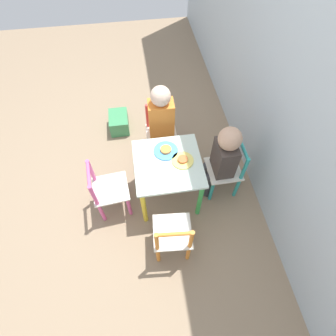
{
  "coord_description": "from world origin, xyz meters",
  "views": [
    {
      "loc": [
        1.08,
        -0.16,
        1.97
      ],
      "look_at": [
        0.0,
        0.0,
        0.38
      ],
      "focal_mm": 28.0,
      "sensor_mm": 36.0,
      "label": 1
    }
  ],
  "objects_px": {
    "child_back": "(223,157)",
    "plate_back": "(183,160)",
    "chair_orange": "(173,236)",
    "child_left": "(161,121)",
    "chair_teal": "(226,170)",
    "storage_bin": "(119,122)",
    "kids_table": "(168,169)",
    "chair_pink": "(108,190)",
    "chair_red": "(161,133)",
    "plate_left": "(166,150)"
  },
  "relations": [
    {
      "from": "child_left",
      "to": "child_back",
      "type": "relative_size",
      "value": 1.08
    },
    {
      "from": "plate_left",
      "to": "storage_bin",
      "type": "distance_m",
      "value": 0.9
    },
    {
      "from": "chair_red",
      "to": "chair_orange",
      "type": "relative_size",
      "value": 1.0
    },
    {
      "from": "chair_teal",
      "to": "chair_orange",
      "type": "relative_size",
      "value": 1.0
    },
    {
      "from": "chair_orange",
      "to": "child_left",
      "type": "xyz_separation_m",
      "value": [
        -0.88,
        0.05,
        0.21
      ]
    },
    {
      "from": "chair_teal",
      "to": "chair_pink",
      "type": "distance_m",
      "value": 0.94
    },
    {
      "from": "chair_teal",
      "to": "plate_back",
      "type": "relative_size",
      "value": 3.25
    },
    {
      "from": "child_back",
      "to": "plate_back",
      "type": "height_order",
      "value": "child_back"
    },
    {
      "from": "child_back",
      "to": "chair_teal",
      "type": "bearing_deg",
      "value": 90.0
    },
    {
      "from": "kids_table",
      "to": "chair_red",
      "type": "bearing_deg",
      "value": 178.86
    },
    {
      "from": "chair_pink",
      "to": "child_left",
      "type": "relative_size",
      "value": 0.66
    },
    {
      "from": "child_back",
      "to": "plate_back",
      "type": "xyz_separation_m",
      "value": [
        0.01,
        -0.3,
        0.03
      ]
    },
    {
      "from": "chair_teal",
      "to": "chair_pink",
      "type": "xyz_separation_m",
      "value": [
        0.05,
        -0.94,
        0.0
      ]
    },
    {
      "from": "kids_table",
      "to": "storage_bin",
      "type": "relative_size",
      "value": 1.95
    },
    {
      "from": "child_back",
      "to": "plate_left",
      "type": "bearing_deg",
      "value": -104.67
    },
    {
      "from": "kids_table",
      "to": "chair_orange",
      "type": "bearing_deg",
      "value": -4.66
    },
    {
      "from": "chair_pink",
      "to": "plate_left",
      "type": "xyz_separation_m",
      "value": [
        -0.15,
        0.47,
        0.21
      ]
    },
    {
      "from": "chair_teal",
      "to": "kids_table",
      "type": "bearing_deg",
      "value": -90.0
    },
    {
      "from": "child_back",
      "to": "chair_pink",
      "type": "bearing_deg",
      "value": -87.57
    },
    {
      "from": "chair_red",
      "to": "plate_back",
      "type": "height_order",
      "value": "chair_red"
    },
    {
      "from": "storage_bin",
      "to": "chair_orange",
      "type": "bearing_deg",
      "value": 14.38
    },
    {
      "from": "chair_orange",
      "to": "child_left",
      "type": "height_order",
      "value": "child_left"
    },
    {
      "from": "chair_teal",
      "to": "chair_orange",
      "type": "xyz_separation_m",
      "value": [
        0.47,
        -0.51,
        0.0
      ]
    },
    {
      "from": "chair_pink",
      "to": "child_back",
      "type": "bearing_deg",
      "value": -92.11
    },
    {
      "from": "kids_table",
      "to": "child_left",
      "type": "relative_size",
      "value": 0.63
    },
    {
      "from": "chair_pink",
      "to": "child_back",
      "type": "xyz_separation_m",
      "value": [
        -0.05,
        0.87,
        0.18
      ]
    },
    {
      "from": "chair_orange",
      "to": "child_back",
      "type": "distance_m",
      "value": 0.68
    },
    {
      "from": "kids_table",
      "to": "plate_left",
      "type": "distance_m",
      "value": 0.14
    },
    {
      "from": "kids_table",
      "to": "storage_bin",
      "type": "xyz_separation_m",
      "value": [
        -0.83,
        -0.37,
        -0.29
      ]
    },
    {
      "from": "chair_red",
      "to": "storage_bin",
      "type": "distance_m",
      "value": 0.55
    },
    {
      "from": "chair_orange",
      "to": "storage_bin",
      "type": "height_order",
      "value": "chair_orange"
    },
    {
      "from": "chair_orange",
      "to": "storage_bin",
      "type": "relative_size",
      "value": 2.05
    },
    {
      "from": "kids_table",
      "to": "chair_pink",
      "type": "relative_size",
      "value": 0.95
    },
    {
      "from": "chair_teal",
      "to": "child_left",
      "type": "xyz_separation_m",
      "value": [
        -0.4,
        -0.46,
        0.21
      ]
    },
    {
      "from": "child_left",
      "to": "plate_back",
      "type": "height_order",
      "value": "child_left"
    },
    {
      "from": "plate_back",
      "to": "child_left",
      "type": "bearing_deg",
      "value": -166.49
    },
    {
      "from": "chair_red",
      "to": "child_back",
      "type": "height_order",
      "value": "child_back"
    },
    {
      "from": "chair_teal",
      "to": "storage_bin",
      "type": "bearing_deg",
      "value": -135.34
    },
    {
      "from": "chair_orange",
      "to": "child_back",
      "type": "height_order",
      "value": "child_back"
    },
    {
      "from": "child_left",
      "to": "plate_left",
      "type": "distance_m",
      "value": 0.3
    },
    {
      "from": "kids_table",
      "to": "child_left",
      "type": "height_order",
      "value": "child_left"
    },
    {
      "from": "chair_orange",
      "to": "plate_back",
      "type": "height_order",
      "value": "chair_orange"
    },
    {
      "from": "chair_teal",
      "to": "chair_pink",
      "type": "height_order",
      "value": "same"
    },
    {
      "from": "chair_orange",
      "to": "plate_back",
      "type": "xyz_separation_m",
      "value": [
        -0.47,
        0.14,
        0.21
      ]
    },
    {
      "from": "chair_orange",
      "to": "child_back",
      "type": "bearing_deg",
      "value": -128.61
    },
    {
      "from": "chair_red",
      "to": "child_back",
      "type": "xyz_separation_m",
      "value": [
        0.46,
        0.4,
        0.18
      ]
    },
    {
      "from": "child_left",
      "to": "storage_bin",
      "type": "relative_size",
      "value": 3.1
    },
    {
      "from": "child_left",
      "to": "storage_bin",
      "type": "distance_m",
      "value": 0.68
    },
    {
      "from": "chair_teal",
      "to": "child_left",
      "type": "relative_size",
      "value": 0.66
    },
    {
      "from": "chair_teal",
      "to": "plate_back",
      "type": "bearing_deg",
      "value": -89.74
    }
  ]
}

